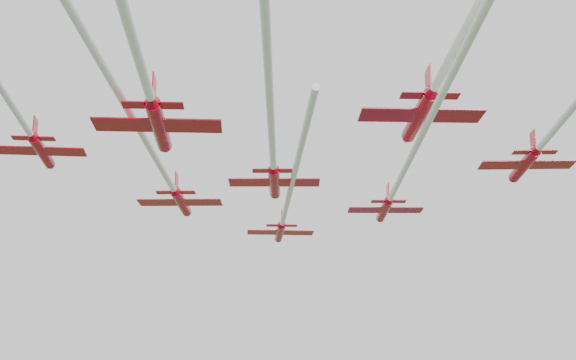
% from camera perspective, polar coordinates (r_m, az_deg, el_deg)
% --- Properties ---
extents(jet_lead, '(15.13, 50.60, 2.44)m').
position_cam_1_polar(jet_lead, '(87.51, -0.13, -1.96)').
color(jet_lead, '#C3001A').
extents(jet_row2_left, '(13.13, 58.87, 2.71)m').
position_cam_1_polar(jet_row2_left, '(74.64, -9.21, 1.26)').
color(jet_row2_left, '#C3001A').
extents(jet_row2_right, '(15.31, 66.51, 2.41)m').
position_cam_1_polar(jet_row2_right, '(69.92, 8.76, 1.70)').
color(jet_row2_right, '#C3001A').
extents(jet_row3_left, '(15.48, 46.51, 2.45)m').
position_cam_1_polar(jet_row3_left, '(67.06, -18.91, 4.86)').
color(jet_row3_left, '#C3001A').
extents(jet_row3_mid, '(14.20, 60.03, 2.64)m').
position_cam_1_polar(jet_row3_mid, '(63.59, -1.19, 3.67)').
color(jet_row3_mid, '#C3001A').
extents(jet_row3_right, '(10.49, 47.62, 2.63)m').
position_cam_1_polar(jet_row3_right, '(69.89, 18.50, 3.55)').
color(jet_row3_right, '#C3001A').
extents(jet_row4_left, '(17.28, 59.65, 2.92)m').
position_cam_1_polar(jet_row4_left, '(49.19, -10.90, 9.61)').
color(jet_row4_left, '#C3001A').
extents(jet_row4_right, '(15.54, 55.89, 2.90)m').
position_cam_1_polar(jet_row4_right, '(52.82, 12.00, 9.46)').
color(jet_row4_right, '#C3001A').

